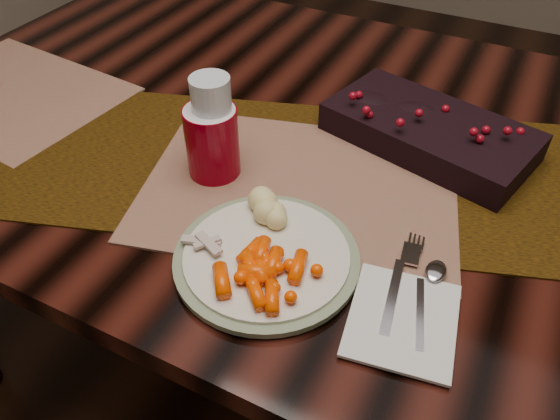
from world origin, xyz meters
The scene contains 15 objects.
floor centered at (0.00, 0.00, 0.00)m, with size 5.00×5.00×0.00m, color black.
dining_table centered at (0.00, 0.00, 0.38)m, with size 1.80×1.00×0.75m, color black.
table_runner centered at (-0.05, -0.10, 0.75)m, with size 1.84×0.38×0.00m, color #562E0E.
centerpiece centered at (0.09, 0.05, 0.79)m, with size 0.34×0.17×0.07m, color black, non-canonical shape.
placemat_main centered at (-0.05, -0.15, 0.75)m, with size 0.48×0.35×0.00m, color brown.
placemat_second centered at (-0.68, -0.15, 0.75)m, with size 0.42×0.31×0.00m, color brown.
dinner_plate centered at (-0.02, -0.31, 0.76)m, with size 0.25×0.25×0.01m, color silver.
baby_carrots centered at (-0.01, -0.36, 0.78)m, with size 0.11×0.09×0.02m, color #FF4700, non-canonical shape.
mashed_potatoes centered at (-0.05, -0.25, 0.79)m, with size 0.07×0.06×0.04m, color #E1D17F, non-canonical shape.
turkey_shreds centered at (-0.10, -0.34, 0.78)m, with size 0.07×0.06×0.01m, color gray, non-canonical shape.
napkin centered at (0.17, -0.33, 0.76)m, with size 0.13×0.15×0.01m, color silver.
fork centered at (0.15, -0.28, 0.76)m, with size 0.02×0.16×0.00m, color #A5A4BE, non-canonical shape.
spoon centered at (0.18, -0.29, 0.76)m, with size 0.03×0.14×0.00m, color silver, non-canonical shape.
red_cup centered at (-0.19, -0.18, 0.81)m, with size 0.08×0.08×0.11m, color maroon.
wine_glass centered at (-0.19, -0.17, 0.83)m, with size 0.06×0.06×0.17m, color silver, non-canonical shape.
Camera 1 is at (0.21, -0.75, 1.29)m, focal length 35.00 mm.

